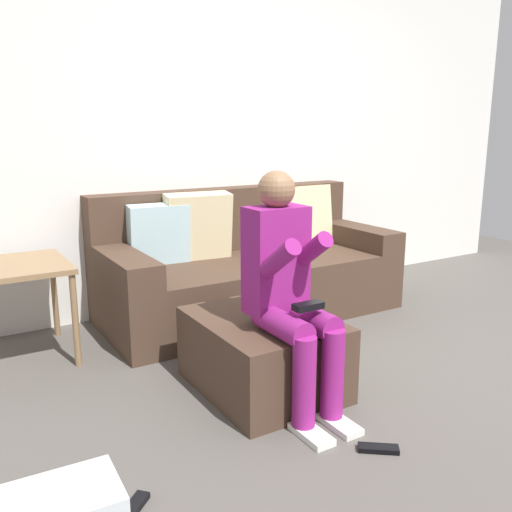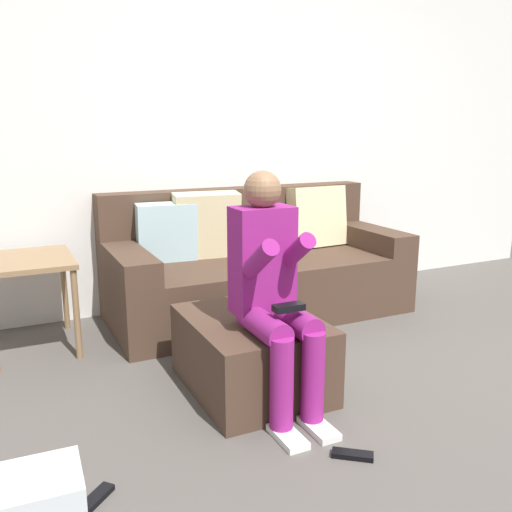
% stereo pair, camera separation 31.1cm
% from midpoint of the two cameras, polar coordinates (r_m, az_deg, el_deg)
% --- Properties ---
extents(ground_plane, '(7.53, 7.53, 0.00)m').
position_cam_midpoint_polar(ground_plane, '(2.93, 21.86, -14.33)').
color(ground_plane, '#544F49').
extents(wall_back, '(5.79, 0.10, 2.63)m').
position_cam_midpoint_polar(wall_back, '(4.29, 2.05, 13.29)').
color(wall_back, silver).
rests_on(wall_back, ground_plane).
extents(couch_sectional, '(2.08, 0.90, 0.88)m').
position_cam_midpoint_polar(couch_sectional, '(3.93, 2.07, -1.26)').
color(couch_sectional, '#473326').
rests_on(couch_sectional, ground_plane).
extents(ottoman, '(0.61, 0.77, 0.38)m').
position_cam_midpoint_polar(ottoman, '(2.82, 2.73, -10.14)').
color(ottoman, '#473326').
rests_on(ottoman, ground_plane).
extents(person_seated, '(0.28, 0.61, 1.12)m').
position_cam_midpoint_polar(person_seated, '(2.52, 5.26, -3.27)').
color(person_seated, '#8C1E72').
rests_on(person_seated, ground_plane).
extents(storage_bin, '(0.42, 0.30, 0.13)m').
position_cam_midpoint_polar(storage_bin, '(2.16, -19.19, -22.70)').
color(storage_bin, silver).
rests_on(storage_bin, ground_plane).
extents(side_table, '(0.50, 0.61, 0.56)m').
position_cam_midpoint_polar(side_table, '(3.43, -20.24, -1.53)').
color(side_table, olive).
rests_on(side_table, ground_plane).
extents(remote_near_ottoman, '(0.17, 0.15, 0.02)m').
position_cam_midpoint_polar(remote_near_ottoman, '(2.42, 13.89, -19.54)').
color(remote_near_ottoman, black).
rests_on(remote_near_ottoman, ground_plane).
extents(remote_by_storage_bin, '(0.16, 0.15, 0.02)m').
position_cam_midpoint_polar(remote_by_storage_bin, '(2.18, -12.19, -23.61)').
color(remote_by_storage_bin, black).
rests_on(remote_by_storage_bin, ground_plane).
extents(remote_under_side_table, '(0.15, 0.11, 0.02)m').
position_cam_midpoint_polar(remote_under_side_table, '(2.38, -16.35, -20.33)').
color(remote_under_side_table, black).
rests_on(remote_under_side_table, ground_plane).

